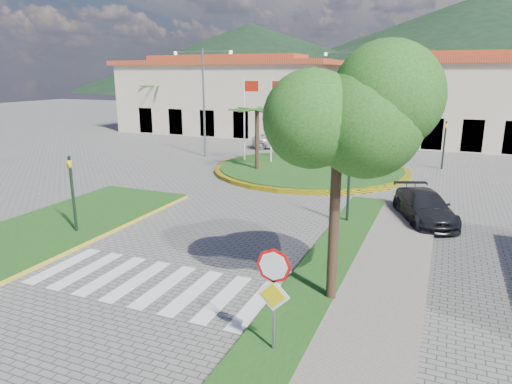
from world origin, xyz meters
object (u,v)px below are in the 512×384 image
at_px(stop_sign, 274,285).
at_px(white_van, 280,140).
at_px(roundabout_island, 311,168).
at_px(deciduous_tree, 339,118).
at_px(car_side_right, 424,207).
at_px(car_dark_a, 327,135).
at_px(car_dark_b, 374,145).

distance_m(stop_sign, white_van, 29.78).
relative_size(roundabout_island, deciduous_tree, 1.87).
bearing_deg(stop_sign, car_side_right, 77.53).
height_order(stop_sign, deciduous_tree, deciduous_tree).
xyz_separation_m(roundabout_island, white_van, (-5.07, 8.00, 0.48)).
relative_size(deciduous_tree, car_dark_a, 1.91).
bearing_deg(roundabout_island, car_side_right, -47.86).
height_order(deciduous_tree, car_dark_a, deciduous_tree).
bearing_deg(car_dark_a, car_dark_b, -128.56).
relative_size(roundabout_island, car_dark_a, 3.56).
relative_size(roundabout_island, car_side_right, 2.81).
height_order(white_van, car_dark_a, white_van).
relative_size(white_van, car_dark_b, 1.22).
bearing_deg(stop_sign, deciduous_tree, 78.82).
distance_m(deciduous_tree, car_dark_a, 31.73).
relative_size(stop_sign, car_side_right, 0.59).
distance_m(stop_sign, deciduous_tree, 4.59).
bearing_deg(car_side_right, car_dark_b, 84.01).
xyz_separation_m(deciduous_tree, white_van, (-10.57, 25.00, -4.52)).
xyz_separation_m(roundabout_island, stop_sign, (4.90, -20.04, 1.62)).
xyz_separation_m(white_van, car_dark_b, (7.79, 0.82, -0.02)).
distance_m(car_dark_a, car_dark_b, 6.80).
height_order(roundabout_island, car_side_right, roundabout_island).
relative_size(stop_sign, car_dark_a, 0.74).
bearing_deg(car_side_right, stop_sign, -124.07).
relative_size(roundabout_island, stop_sign, 4.79).
height_order(roundabout_island, car_dark_a, roundabout_island).
bearing_deg(car_dark_b, white_van, 87.59).
bearing_deg(car_side_right, white_van, 106.07).
distance_m(roundabout_island, deciduous_tree, 18.55).
xyz_separation_m(car_dark_a, car_dark_b, (5.02, -4.59, 0.03)).
xyz_separation_m(stop_sign, car_side_right, (2.60, 11.75, -1.14)).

